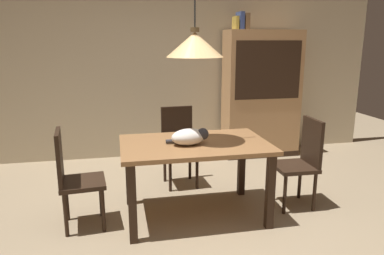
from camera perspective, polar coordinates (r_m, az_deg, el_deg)
ground at (r=3.28m, az=2.96°, el=-17.67°), size 10.00×10.00×0.00m
back_wall at (r=5.42m, az=-4.08°, el=10.83°), size 6.40×0.10×2.90m
dining_table at (r=3.48m, az=0.41°, el=-3.98°), size 1.40×0.90×0.75m
chair_left_side at (r=3.48m, az=-18.20°, el=-7.11°), size 0.44×0.44×0.93m
chair_far_back at (r=4.35m, az=-2.09°, el=-2.33°), size 0.42×0.42×0.93m
chair_right_side at (r=3.91m, az=16.86°, el=-4.73°), size 0.41×0.41×0.93m
cat_sleeping at (r=3.37m, az=-0.30°, el=-1.43°), size 0.40×0.29×0.16m
pendant_lamp at (r=3.33m, az=0.44°, el=12.94°), size 0.52×0.52×1.30m
hutch_bookcase at (r=5.51m, az=10.81°, el=4.80°), size 1.12×0.45×1.85m
book_yellow_short at (r=5.31m, az=6.86°, el=16.01°), size 0.04×0.20×0.18m
book_blue_wide at (r=5.33m, az=7.56°, el=16.30°), size 0.06×0.24×0.24m
book_brown_thick at (r=5.35m, az=8.35°, el=16.15°), size 0.06×0.24×0.22m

